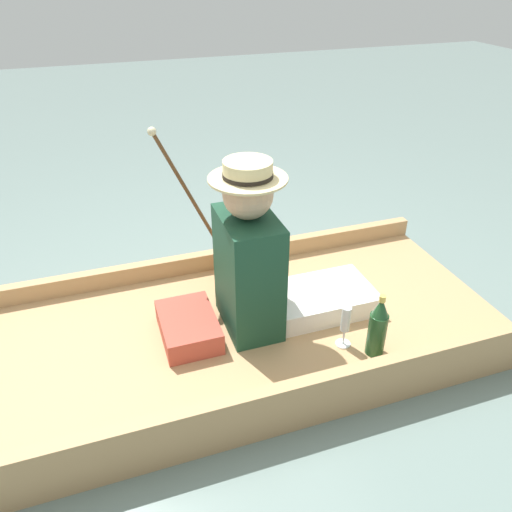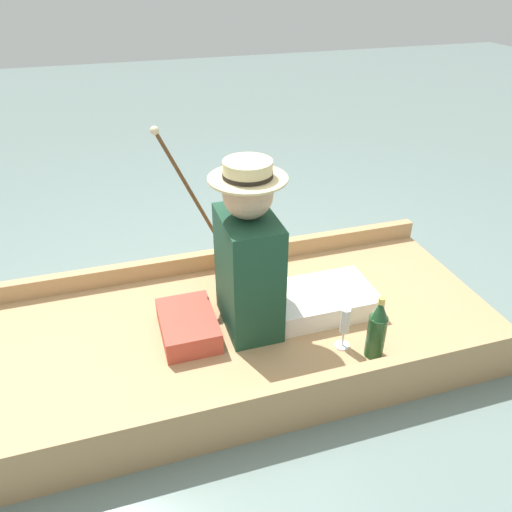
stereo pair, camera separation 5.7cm
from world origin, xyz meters
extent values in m
plane|color=slate|center=(0.00, 0.00, 0.00)|extent=(16.00, 16.00, 0.00)
cube|color=tan|center=(0.00, 0.00, 0.07)|extent=(1.16, 2.57, 0.15)
cube|color=tan|center=(-0.55, 0.00, 0.20)|extent=(0.06, 2.57, 0.10)
cube|color=tan|center=(0.55, 0.00, 0.20)|extent=(0.06, 2.57, 0.10)
cube|color=#B24738|center=(0.01, -0.27, 0.20)|extent=(0.37, 0.26, 0.11)
cube|color=white|center=(0.01, 0.43, 0.20)|extent=(0.34, 0.53, 0.11)
cube|color=#19422D|center=(0.01, 0.04, 0.44)|extent=(0.38, 0.24, 0.59)
cube|color=beige|center=(0.01, 0.16, 0.49)|extent=(0.04, 0.01, 0.33)
cube|color=white|center=(-0.10, 0.16, 0.52)|extent=(0.02, 0.01, 0.35)
cube|color=white|center=(0.11, 0.16, 0.52)|extent=(0.02, 0.01, 0.35)
sphere|color=tan|center=(0.01, 0.04, 0.85)|extent=(0.22, 0.22, 0.22)
cylinder|color=beige|center=(0.01, 0.04, 0.92)|extent=(0.34, 0.34, 0.01)
cylinder|color=beige|center=(0.01, 0.04, 0.96)|extent=(0.21, 0.21, 0.07)
cylinder|color=black|center=(0.01, 0.04, 0.94)|extent=(0.21, 0.21, 0.02)
ellipsoid|color=tan|center=(-0.34, 0.04, 0.30)|extent=(0.20, 0.17, 0.30)
sphere|color=tan|center=(-0.34, 0.04, 0.51)|extent=(0.17, 0.17, 0.17)
sphere|color=tan|center=(-0.34, 0.11, 0.50)|extent=(0.07, 0.07, 0.07)
sphere|color=tan|center=(-0.40, 0.04, 0.58)|extent=(0.07, 0.07, 0.07)
sphere|color=tan|center=(-0.28, 0.04, 0.58)|extent=(0.07, 0.07, 0.07)
cylinder|color=tan|center=(-0.45, 0.04, 0.35)|extent=(0.11, 0.08, 0.13)
cylinder|color=tan|center=(-0.23, 0.04, 0.35)|extent=(0.11, 0.08, 0.13)
sphere|color=tan|center=(-0.40, 0.08, 0.19)|extent=(0.08, 0.08, 0.08)
sphere|color=tan|center=(-0.29, 0.08, 0.19)|extent=(0.08, 0.08, 0.08)
cylinder|color=silver|center=(0.30, 0.41, 0.15)|extent=(0.07, 0.07, 0.01)
cylinder|color=silver|center=(0.30, 0.41, 0.20)|extent=(0.01, 0.01, 0.08)
cylinder|color=silver|center=(0.30, 0.41, 0.30)|extent=(0.04, 0.04, 0.13)
cylinder|color=brown|center=(-0.48, -0.09, 0.58)|extent=(0.02, 0.40, 0.87)
sphere|color=beige|center=(-0.48, -0.28, 1.01)|extent=(0.04, 0.04, 0.04)
cylinder|color=#1E4723|center=(0.40, 0.52, 0.26)|extent=(0.09, 0.09, 0.21)
cone|color=#1E4723|center=(0.40, 0.52, 0.41)|extent=(0.08, 0.08, 0.09)
cylinder|color=gold|center=(0.40, 0.52, 0.46)|extent=(0.03, 0.03, 0.03)
camera|label=1|loc=(1.86, -0.56, 1.74)|focal=35.00mm
camera|label=2|loc=(1.88, -0.51, 1.74)|focal=35.00mm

